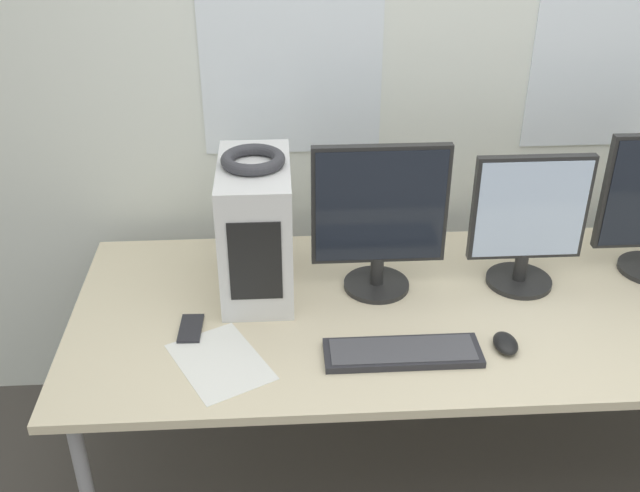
{
  "coord_description": "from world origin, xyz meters",
  "views": [
    {
      "loc": [
        -0.6,
        -1.41,
        2.01
      ],
      "look_at": [
        -0.49,
        0.46,
        0.94
      ],
      "focal_mm": 42.0,
      "sensor_mm": 36.0,
      "label": 1
    }
  ],
  "objects": [
    {
      "name": "wall_back",
      "position": [
        0.0,
        1.05,
        1.35
      ],
      "size": [
        8.0,
        0.07,
        2.7
      ],
      "color": "silver",
      "rests_on": "ground_plane"
    },
    {
      "name": "pc_tower",
      "position": [
        -0.68,
        0.6,
        0.92
      ],
      "size": [
        0.21,
        0.4,
        0.42
      ],
      "color": "silver",
      "rests_on": "desk"
    },
    {
      "name": "paper_sheet_left",
      "position": [
        -0.78,
        0.22,
        0.72
      ],
      "size": [
        0.32,
        0.36,
        0.0
      ],
      "rotation": [
        0.0,
        0.0,
        0.49
      ],
      "color": "white",
      "rests_on": "desk"
    },
    {
      "name": "monitor_right_near",
      "position": [
        0.15,
        0.57,
        0.94
      ],
      "size": [
        0.36,
        0.21,
        0.44
      ],
      "color": "black",
      "rests_on": "desk"
    },
    {
      "name": "mouse",
      "position": [
        0.02,
        0.24,
        0.73
      ],
      "size": [
        0.07,
        0.1,
        0.03
      ],
      "color": "black",
      "rests_on": "desk"
    },
    {
      "name": "desk",
      "position": [
        0.0,
        0.46,
        0.68
      ],
      "size": [
        2.47,
        0.92,
        0.71
      ],
      "color": "beige",
      "rests_on": "ground_plane"
    },
    {
      "name": "cell_phone",
      "position": [
        -0.87,
        0.38,
        0.72
      ],
      "size": [
        0.07,
        0.14,
        0.01
      ],
      "rotation": [
        0.0,
        0.0,
        -0.03
      ],
      "color": "#232328",
      "rests_on": "desk"
    },
    {
      "name": "keyboard",
      "position": [
        -0.27,
        0.22,
        0.73
      ],
      "size": [
        0.43,
        0.14,
        0.02
      ],
      "color": "#28282D",
      "rests_on": "desk"
    },
    {
      "name": "monitor_main",
      "position": [
        -0.3,
        0.57,
        0.97
      ],
      "size": [
        0.41,
        0.21,
        0.48
      ],
      "color": "black",
      "rests_on": "desk"
    },
    {
      "name": "headphones",
      "position": [
        -0.68,
        0.6,
        1.15
      ],
      "size": [
        0.19,
        0.19,
        0.04
      ],
      "color": "#333338",
      "rests_on": "pc_tower"
    }
  ]
}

